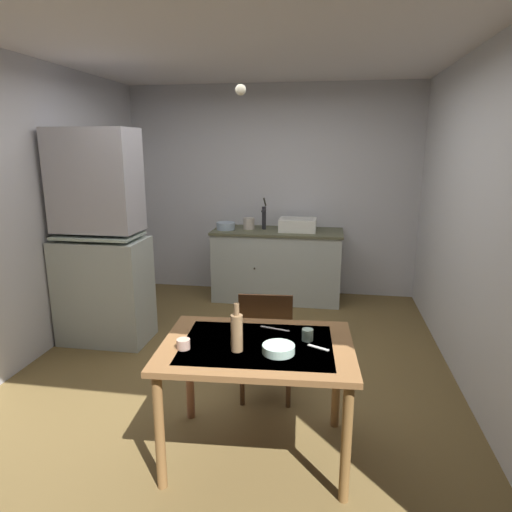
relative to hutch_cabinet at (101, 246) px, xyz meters
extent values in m
plane|color=brown|center=(1.38, -0.31, -0.95)|extent=(5.28, 5.28, 0.00)
cube|color=silver|center=(1.38, 1.88, 0.36)|extent=(3.75, 0.10, 2.62)
cube|color=silver|center=(-0.49, -0.31, 0.36)|extent=(0.10, 4.38, 2.62)
cube|color=silver|center=(3.26, -0.31, 0.36)|extent=(0.10, 4.38, 2.62)
cube|color=white|center=(1.38, -0.31, 1.71)|extent=(3.75, 4.38, 0.10)
cube|color=#AAB2AC|center=(0.00, 0.00, -0.44)|extent=(0.84, 0.50, 1.02)
cube|color=#AEABB4|center=(0.00, 0.00, 0.61)|extent=(0.77, 0.43, 0.94)
cube|color=#A8BDB0|center=(0.00, -0.02, 0.11)|extent=(0.76, 0.45, 0.02)
cube|color=#AAB2AC|center=(1.51, 1.51, -0.53)|extent=(1.55, 0.60, 0.84)
cube|color=#53543D|center=(1.51, 1.51, -0.10)|extent=(1.58, 0.63, 0.03)
sphere|color=#2D2823|center=(1.28, 1.20, -0.49)|extent=(0.02, 0.02, 0.02)
cube|color=white|center=(1.75, 1.51, -0.01)|extent=(0.44, 0.34, 0.15)
cube|color=black|center=(1.75, 1.51, 0.07)|extent=(0.38, 0.28, 0.01)
cylinder|color=#232328|center=(1.33, 1.56, 0.06)|extent=(0.05, 0.05, 0.28)
cylinder|color=#232328|center=(1.33, 1.49, 0.16)|extent=(0.03, 0.12, 0.03)
cylinder|color=#2D2A1E|center=(1.33, 1.62, 0.25)|extent=(0.02, 0.16, 0.12)
cylinder|color=#9EB2C6|center=(0.87, 1.46, -0.04)|extent=(0.23, 0.23, 0.09)
cylinder|color=beige|center=(1.15, 1.54, -0.01)|extent=(0.14, 0.14, 0.14)
cube|color=brown|center=(1.74, -1.44, -0.23)|extent=(1.18, 0.87, 0.04)
cube|color=#E9EECC|center=(1.74, -1.44, -0.21)|extent=(0.92, 0.68, 0.00)
cylinder|color=olive|center=(1.26, -1.81, -0.60)|extent=(0.06, 0.06, 0.71)
cylinder|color=brown|center=(2.26, -1.74, -0.60)|extent=(0.06, 0.06, 0.71)
cylinder|color=brown|center=(1.21, -1.13, -0.60)|extent=(0.06, 0.06, 0.71)
cylinder|color=brown|center=(2.22, -1.07, -0.60)|extent=(0.06, 0.06, 0.71)
cube|color=#4C311D|center=(1.70, -0.74, -0.54)|extent=(0.43, 0.43, 0.03)
cube|color=#4F311B|center=(1.71, -0.92, -0.30)|extent=(0.38, 0.05, 0.44)
cylinder|color=#4C311D|center=(1.86, -0.56, -0.75)|extent=(0.04, 0.04, 0.40)
cylinder|color=#4C311D|center=(1.52, -0.58, -0.75)|extent=(0.04, 0.04, 0.40)
cylinder|color=#4C311D|center=(1.88, -0.90, -0.75)|extent=(0.04, 0.04, 0.40)
cylinder|color=#4C311D|center=(1.54, -0.92, -0.75)|extent=(0.04, 0.04, 0.40)
cylinder|color=#ADD1C1|center=(1.88, -1.53, -0.19)|extent=(0.18, 0.18, 0.05)
cylinder|color=tan|center=(1.33, -1.57, -0.18)|extent=(0.08, 0.08, 0.06)
cylinder|color=#ADD1C1|center=(2.03, -1.34, -0.18)|extent=(0.07, 0.07, 0.07)
cylinder|color=olive|center=(1.64, -1.54, -0.10)|extent=(0.07, 0.07, 0.21)
cylinder|color=olive|center=(1.64, -1.54, 0.04)|extent=(0.03, 0.03, 0.07)
cube|color=silver|center=(1.81, -1.20, -0.21)|extent=(0.19, 0.07, 0.00)
cube|color=beige|center=(2.10, -1.43, -0.21)|extent=(0.13, 0.08, 0.00)
sphere|color=#F9EFCC|center=(1.45, -0.42, 1.32)|extent=(0.08, 0.08, 0.08)
camera|label=1|loc=(2.13, -3.84, 0.93)|focal=31.45mm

